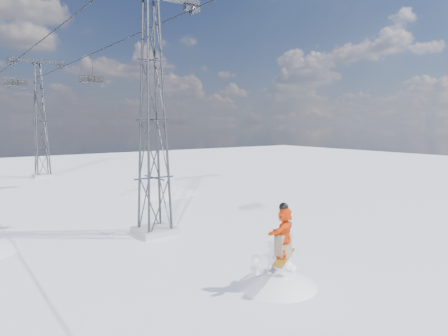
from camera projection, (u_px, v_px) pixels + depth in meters
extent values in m
plane|color=white|center=(245.00, 295.00, 12.48)|extent=(120.00, 120.00, 0.00)
sphere|color=white|center=(161.00, 312.00, 31.56)|extent=(20.00, 20.00, 20.00)
cube|color=#999999|center=(155.00, 231.00, 19.38)|extent=(1.80, 1.80, 0.30)
cube|color=#33353C|center=(192.00, 6.00, 19.42)|extent=(0.80, 0.25, 0.50)
cube|color=#999999|center=(43.00, 176.00, 39.54)|extent=(1.80, 1.80, 0.30)
cube|color=#33353C|center=(37.00, 61.00, 38.28)|extent=(5.00, 0.35, 0.35)
cube|color=#33353C|center=(12.00, 61.00, 37.03)|extent=(0.80, 0.25, 0.50)
cube|color=#33353C|center=(61.00, 65.00, 39.58)|extent=(0.80, 0.25, 0.50)
cylinder|color=black|center=(44.00, 39.00, 26.16)|extent=(0.06, 51.00, 0.06)
cylinder|color=black|center=(109.00, 46.00, 28.72)|extent=(0.06, 51.00, 0.06)
sphere|color=white|center=(276.00, 336.00, 13.41)|extent=(4.40, 4.40, 4.40)
cube|color=gold|center=(284.00, 257.00, 12.85)|extent=(1.62, 1.16, 0.13)
imported|color=#F6470A|center=(284.00, 232.00, 12.76)|extent=(1.59, 1.02, 1.64)
cube|color=#846B52|center=(284.00, 245.00, 12.81)|extent=(0.56, 0.50, 0.75)
sphere|color=black|center=(285.00, 207.00, 12.67)|extent=(0.31, 0.31, 0.31)
cylinder|color=black|center=(93.00, 68.00, 31.93)|extent=(0.08, 0.08, 2.28)
cube|color=black|center=(93.00, 83.00, 32.06)|extent=(2.07, 0.47, 0.08)
cube|color=black|center=(92.00, 79.00, 32.21)|extent=(2.07, 0.06, 0.57)
cylinder|color=black|center=(95.00, 86.00, 31.88)|extent=(2.07, 0.06, 0.06)
cylinder|color=black|center=(94.00, 78.00, 31.77)|extent=(2.07, 0.05, 0.05)
cylinder|color=black|center=(16.00, 73.00, 35.69)|extent=(0.08, 0.08, 2.17)
cube|color=black|center=(16.00, 86.00, 35.82)|extent=(1.97, 0.44, 0.08)
cube|color=black|center=(16.00, 82.00, 35.96)|extent=(1.97, 0.06, 0.54)
cylinder|color=black|center=(17.00, 88.00, 35.65)|extent=(1.97, 0.06, 0.06)
cylinder|color=black|center=(17.00, 81.00, 35.54)|extent=(1.97, 0.05, 0.05)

